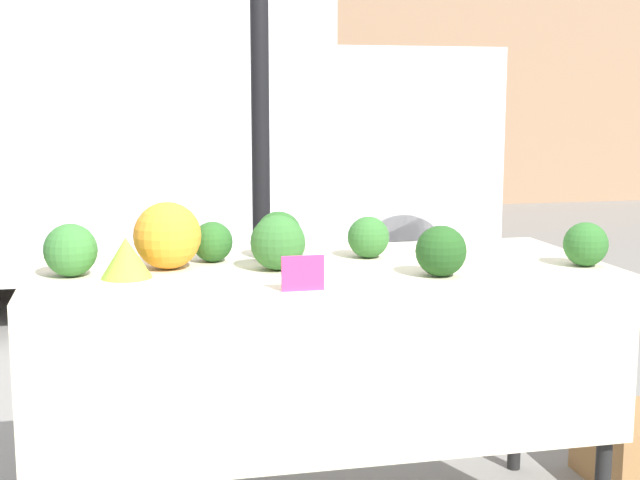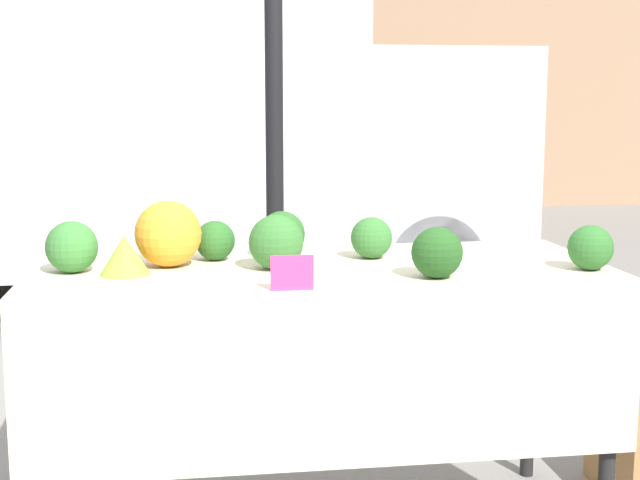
% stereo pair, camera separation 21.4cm
% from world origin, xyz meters
% --- Properties ---
extents(tent_pole, '(0.07, 0.07, 2.43)m').
position_xyz_m(tent_pole, '(-0.08, 0.71, 1.22)').
color(tent_pole, black).
rests_on(tent_pole, ground_plane).
extents(parked_truck, '(4.65, 2.21, 2.32)m').
position_xyz_m(parked_truck, '(-0.58, 3.86, 1.24)').
color(parked_truck, silver).
rests_on(parked_truck, ground_plane).
extents(market_table, '(1.81, 0.76, 0.90)m').
position_xyz_m(market_table, '(0.00, -0.07, 0.77)').
color(market_table, beige).
rests_on(market_table, ground_plane).
extents(orange_cauliflower, '(0.21, 0.21, 0.21)m').
position_xyz_m(orange_cauliflower, '(-0.47, 0.04, 1.00)').
color(orange_cauliflower, orange).
rests_on(orange_cauliflower, market_table).
extents(romanesco_head, '(0.15, 0.15, 0.12)m').
position_xyz_m(romanesco_head, '(-0.60, -0.08, 0.96)').
color(romanesco_head, '#93B238').
rests_on(romanesco_head, market_table).
extents(broccoli_head_0, '(0.16, 0.16, 0.16)m').
position_xyz_m(broccoli_head_0, '(-0.76, -0.02, 0.98)').
color(broccoli_head_0, '#387533').
rests_on(broccoli_head_0, market_table).
extents(broccoli_head_1, '(0.15, 0.15, 0.15)m').
position_xyz_m(broccoli_head_1, '(0.31, -0.26, 0.97)').
color(broccoli_head_1, '#23511E').
rests_on(broccoli_head_1, market_table).
extents(broccoli_head_2, '(0.14, 0.14, 0.14)m').
position_xyz_m(broccoli_head_2, '(0.18, 0.09, 0.97)').
color(broccoli_head_2, '#336B2D').
rests_on(broccoli_head_2, market_table).
extents(broccoli_head_3, '(0.13, 0.13, 0.13)m').
position_xyz_m(broccoli_head_3, '(-0.33, 0.13, 0.96)').
color(broccoli_head_3, '#285B23').
rests_on(broccoli_head_3, market_table).
extents(broccoli_head_4, '(0.14, 0.14, 0.14)m').
position_xyz_m(broccoli_head_4, '(0.81, -0.20, 0.97)').
color(broccoli_head_4, '#2D6628').
rests_on(broccoli_head_4, market_table).
extents(broccoli_head_5, '(0.15, 0.15, 0.15)m').
position_xyz_m(broccoli_head_5, '(-0.10, 0.16, 0.97)').
color(broccoli_head_5, '#285B23').
rests_on(broccoli_head_5, market_table).
extents(broccoli_head_6, '(0.17, 0.17, 0.17)m').
position_xyz_m(broccoli_head_6, '(-0.14, -0.05, 0.98)').
color(broccoli_head_6, '#336B2D').
rests_on(broccoli_head_6, market_table).
extents(price_sign, '(0.12, 0.01, 0.10)m').
position_xyz_m(price_sign, '(-0.13, -0.37, 0.95)').
color(price_sign, '#E53D84').
rests_on(price_sign, market_table).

